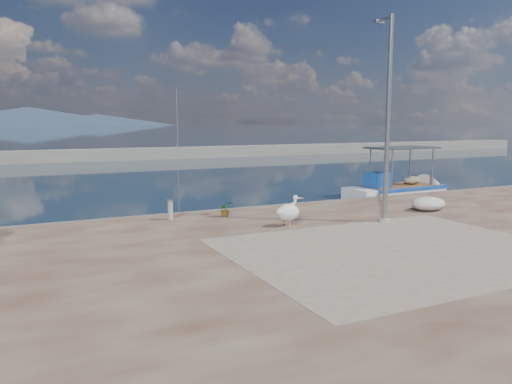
% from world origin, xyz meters
% --- Properties ---
extents(ground, '(1400.00, 1400.00, 0.00)m').
position_xyz_m(ground, '(0.00, 0.00, 0.00)').
color(ground, '#162635').
rests_on(ground, ground).
extents(quay, '(44.00, 22.00, 0.50)m').
position_xyz_m(quay, '(0.00, -6.00, 0.25)').
color(quay, '#4B2720').
rests_on(quay, ground).
extents(quay_patch, '(9.00, 7.00, 0.01)m').
position_xyz_m(quay_patch, '(1.00, -3.00, 0.50)').
color(quay_patch, gray).
rests_on(quay_patch, quay).
extents(breakwater, '(120.00, 2.20, 7.50)m').
position_xyz_m(breakwater, '(-0.00, 40.00, 0.60)').
color(breakwater, gray).
rests_on(breakwater, ground).
extents(mountains, '(370.00, 280.00, 22.00)m').
position_xyz_m(mountains, '(4.39, 650.00, 9.51)').
color(mountains, '#28384C').
rests_on(mountains, ground).
extents(boat_right, '(6.55, 2.39, 3.11)m').
position_xyz_m(boat_right, '(10.02, 7.00, 0.24)').
color(boat_right, white).
rests_on(boat_right, ground).
extents(pelican, '(1.07, 0.55, 1.03)m').
position_xyz_m(pelican, '(-0.13, 1.04, 0.99)').
color(pelican, tan).
rests_on(pelican, quay).
extents(lamp_post, '(0.44, 0.96, 7.00)m').
position_xyz_m(lamp_post, '(3.26, 0.26, 3.80)').
color(lamp_post, gray).
rests_on(lamp_post, quay).
extents(bollard_near, '(0.24, 0.24, 0.74)m').
position_xyz_m(bollard_near, '(-3.36, 3.86, 0.90)').
color(bollard_near, gray).
rests_on(bollard_near, quay).
extents(potted_plant, '(0.56, 0.50, 0.55)m').
position_xyz_m(potted_plant, '(-1.37, 3.55, 0.78)').
color(potted_plant, '#33722D').
rests_on(potted_plant, quay).
extents(net_pile_d, '(1.44, 1.08, 0.54)m').
position_xyz_m(net_pile_d, '(6.30, 1.25, 0.77)').
color(net_pile_d, silver).
rests_on(net_pile_d, quay).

